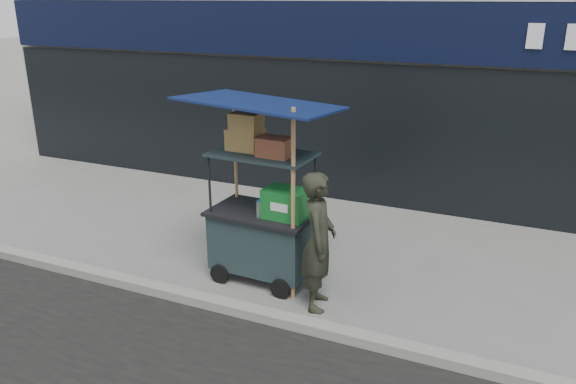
% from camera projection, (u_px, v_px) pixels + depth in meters
% --- Properties ---
extents(ground, '(80.00, 80.00, 0.00)m').
position_uv_depth(ground, '(282.00, 314.00, 6.42)').
color(ground, slate).
rests_on(ground, ground).
extents(curb, '(80.00, 0.18, 0.12)m').
position_uv_depth(curb, '(275.00, 318.00, 6.22)').
color(curb, gray).
rests_on(curb, ground).
extents(vendor_cart, '(1.79, 1.31, 2.36)m').
position_uv_depth(vendor_cart, '(264.00, 218.00, 6.97)').
color(vendor_cart, black).
rests_on(vendor_cart, ground).
extents(vendor_man, '(0.53, 0.68, 1.64)m').
position_uv_depth(vendor_man, '(319.00, 241.00, 6.33)').
color(vendor_man, '#25291E').
rests_on(vendor_man, ground).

